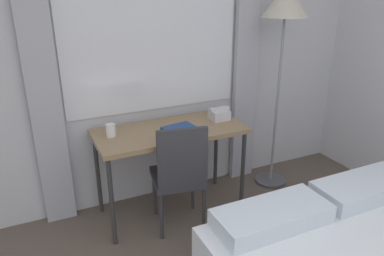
{
  "coord_description": "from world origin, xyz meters",
  "views": [
    {
      "loc": [
        -0.92,
        -0.23,
        1.92
      ],
      "look_at": [
        0.14,
        2.02,
        0.93
      ],
      "focal_mm": 35.0,
      "sensor_mm": 36.0,
      "label": 1
    }
  ],
  "objects_px": {
    "desk": "(170,136)",
    "mug": "(111,130)",
    "book": "(178,128)",
    "telephone": "(219,114)",
    "standing_lamp": "(285,15)",
    "desk_chair": "(180,172)"
  },
  "relations": [
    {
      "from": "telephone",
      "to": "book",
      "type": "height_order",
      "value": "telephone"
    },
    {
      "from": "desk",
      "to": "standing_lamp",
      "type": "xyz_separation_m",
      "value": [
        1.1,
        0.03,
        0.92
      ]
    },
    {
      "from": "desk",
      "to": "standing_lamp",
      "type": "relative_size",
      "value": 0.65
    },
    {
      "from": "book",
      "to": "mug",
      "type": "distance_m",
      "value": 0.54
    },
    {
      "from": "desk_chair",
      "to": "mug",
      "type": "distance_m",
      "value": 0.63
    },
    {
      "from": "desk_chair",
      "to": "standing_lamp",
      "type": "relative_size",
      "value": 0.49
    },
    {
      "from": "standing_lamp",
      "to": "telephone",
      "type": "xyz_separation_m",
      "value": [
        -0.62,
        -0.01,
        -0.81
      ]
    },
    {
      "from": "standing_lamp",
      "to": "mug",
      "type": "distance_m",
      "value": 1.77
    },
    {
      "from": "book",
      "to": "desk",
      "type": "bearing_deg",
      "value": 151.38
    },
    {
      "from": "desk",
      "to": "standing_lamp",
      "type": "bearing_deg",
      "value": 1.6
    },
    {
      "from": "desk",
      "to": "telephone",
      "type": "xyz_separation_m",
      "value": [
        0.48,
        0.02,
        0.12
      ]
    },
    {
      "from": "desk_chair",
      "to": "standing_lamp",
      "type": "distance_m",
      "value": 1.62
    },
    {
      "from": "telephone",
      "to": "book",
      "type": "relative_size",
      "value": 0.66
    },
    {
      "from": "desk",
      "to": "mug",
      "type": "xyz_separation_m",
      "value": [
        -0.47,
        0.05,
        0.12
      ]
    },
    {
      "from": "telephone",
      "to": "mug",
      "type": "xyz_separation_m",
      "value": [
        -0.95,
        0.02,
        0.0
      ]
    },
    {
      "from": "mug",
      "to": "standing_lamp",
      "type": "bearing_deg",
      "value": -0.63
    },
    {
      "from": "book",
      "to": "desk_chair",
      "type": "bearing_deg",
      "value": -111.73
    },
    {
      "from": "desk",
      "to": "mug",
      "type": "relative_size",
      "value": 11.97
    },
    {
      "from": "standing_lamp",
      "to": "mug",
      "type": "xyz_separation_m",
      "value": [
        -1.57,
        0.02,
        -0.81
      ]
    },
    {
      "from": "book",
      "to": "mug",
      "type": "bearing_deg",
      "value": 171.31
    },
    {
      "from": "book",
      "to": "mug",
      "type": "height_order",
      "value": "mug"
    },
    {
      "from": "desk",
      "to": "desk_chair",
      "type": "relative_size",
      "value": 1.33
    }
  ]
}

